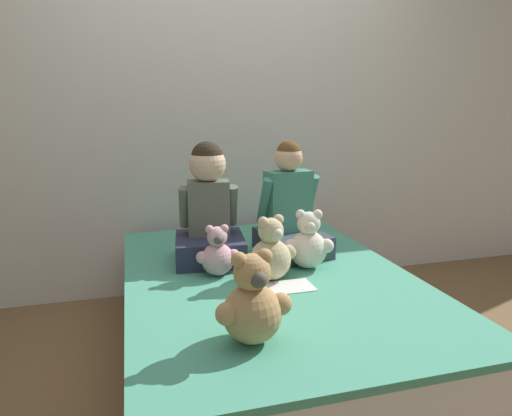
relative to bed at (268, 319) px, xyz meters
name	(u,v)px	position (x,y,z in m)	size (l,w,h in m)	color
ground_plane	(268,361)	(0.00, 0.00, -0.23)	(14.00, 14.00, 0.00)	brown
wall_behind_bed	(222,106)	(0.00, 1.07, 1.02)	(8.00, 0.06, 2.50)	silver
bed	(268,319)	(0.00, 0.00, 0.00)	(1.35, 1.90, 0.46)	#997F60
child_on_left	(209,211)	(-0.23, 0.31, 0.49)	(0.39, 0.38, 0.62)	#282D47
child_on_right	(290,211)	(0.22, 0.31, 0.46)	(0.37, 0.42, 0.61)	#384251
teddy_bear_held_by_left_child	(218,254)	(-0.24, 0.06, 0.34)	(0.21, 0.16, 0.25)	#DBA3B2
teddy_bear_held_by_right_child	(308,243)	(0.22, 0.05, 0.36)	(0.24, 0.19, 0.30)	silver
teddy_bear_between_children	(271,253)	(-0.01, -0.05, 0.36)	(0.25, 0.19, 0.31)	#D1B78E
teddy_bear_at_foot_of_bed	(252,304)	(-0.24, -0.59, 0.37)	(0.27, 0.21, 0.33)	tan
sign_card	(290,287)	(0.05, -0.17, 0.23)	(0.21, 0.15, 0.00)	white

